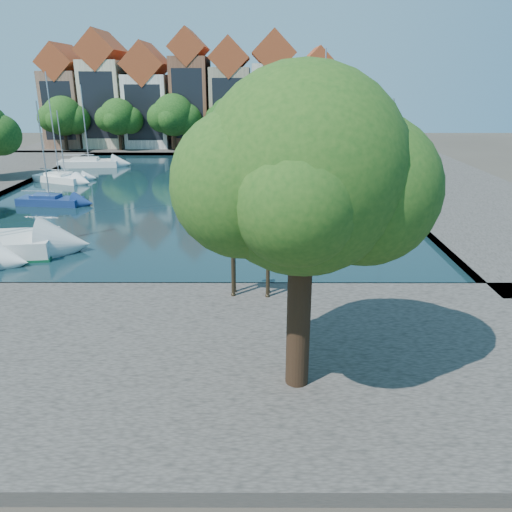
% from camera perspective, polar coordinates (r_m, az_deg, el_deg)
% --- Properties ---
extents(ground, '(160.00, 160.00, 0.00)m').
position_cam_1_polar(ground, '(26.92, -13.01, -3.92)').
color(ground, '#38332B').
rests_on(ground, ground).
extents(water_basin, '(38.00, 50.00, 0.08)m').
position_cam_1_polar(water_basin, '(49.52, -7.00, 7.29)').
color(water_basin, black).
rests_on(water_basin, ground).
extents(near_quay, '(50.00, 14.00, 0.50)m').
position_cam_1_polar(near_quay, '(20.80, -17.28, -10.98)').
color(near_quay, '#534E48').
rests_on(near_quay, ground).
extents(far_quay, '(60.00, 16.00, 0.50)m').
position_cam_1_polar(far_quay, '(80.90, -4.29, 12.32)').
color(far_quay, '#534E48').
rests_on(far_quay, ground).
extents(right_quay, '(14.00, 52.00, 0.50)m').
position_cam_1_polar(right_quay, '(52.61, 21.35, 7.06)').
color(right_quay, '#534E48').
rests_on(right_quay, ground).
extents(plane_tree, '(8.32, 6.40, 10.62)m').
position_cam_1_polar(plane_tree, '(15.35, 5.85, 8.78)').
color(plane_tree, '#332114').
rests_on(plane_tree, near_quay).
extents(townhouse_west_end, '(5.44, 9.18, 14.93)m').
position_cam_1_polar(townhouse_west_end, '(85.18, -20.71, 16.35)').
color(townhouse_west_end, '#89614B').
rests_on(townhouse_west_end, far_quay).
extents(townhouse_west_mid, '(5.94, 9.18, 16.79)m').
position_cam_1_polar(townhouse_west_mid, '(83.29, -16.74, 17.32)').
color(townhouse_west_mid, beige).
rests_on(townhouse_west_mid, far_quay).
extents(townhouse_west_inner, '(6.43, 9.18, 15.15)m').
position_cam_1_polar(townhouse_west_inner, '(81.76, -12.12, 17.04)').
color(townhouse_west_inner, white).
rests_on(townhouse_west_inner, far_quay).
extents(townhouse_center, '(5.44, 9.18, 16.93)m').
position_cam_1_polar(townhouse_center, '(80.66, -7.42, 17.98)').
color(townhouse_center, brown).
rests_on(townhouse_center, far_quay).
extents(townhouse_east_inner, '(5.94, 9.18, 15.79)m').
position_cam_1_polar(townhouse_east_inner, '(80.15, -2.93, 17.65)').
color(townhouse_east_inner, tan).
rests_on(townhouse_east_inner, far_quay).
extents(townhouse_east_mid, '(6.43, 9.18, 16.65)m').
position_cam_1_polar(townhouse_east_mid, '(80.07, 1.95, 17.93)').
color(townhouse_east_mid, beige).
rests_on(townhouse_east_mid, far_quay).
extents(townhouse_east_end, '(5.44, 9.18, 14.43)m').
position_cam_1_polar(townhouse_east_end, '(80.56, 6.78, 17.11)').
color(townhouse_east_end, brown).
rests_on(townhouse_east_end, far_quay).
extents(far_tree_far_west, '(7.28, 5.60, 7.68)m').
position_cam_1_polar(far_tree_far_west, '(79.77, -21.12, 14.57)').
color(far_tree_far_west, '#332114').
rests_on(far_tree_far_west, far_quay).
extents(far_tree_west, '(6.76, 5.20, 7.36)m').
position_cam_1_polar(far_tree_west, '(77.33, -15.39, 14.96)').
color(far_tree_west, '#332114').
rests_on(far_tree_west, far_quay).
extents(far_tree_mid_west, '(7.80, 6.00, 8.00)m').
position_cam_1_polar(far_tree_mid_west, '(75.64, -9.33, 15.46)').
color(far_tree_mid_west, '#332114').
rests_on(far_tree_mid_west, far_quay).
extents(far_tree_mid_east, '(7.02, 5.40, 7.52)m').
position_cam_1_polar(far_tree_mid_east, '(74.80, -3.04, 15.51)').
color(far_tree_mid_east, '#332114').
rests_on(far_tree_mid_east, far_quay).
extents(far_tree_east, '(7.54, 5.80, 7.84)m').
position_cam_1_polar(far_tree_east, '(74.79, 3.33, 15.59)').
color(far_tree_east, '#332114').
rests_on(far_tree_east, far_quay).
extents(far_tree_far_east, '(6.76, 5.20, 7.36)m').
position_cam_1_polar(far_tree_far_east, '(75.65, 9.60, 15.28)').
color(far_tree_far_east, '#332114').
rests_on(far_tree_far_east, far_quay).
extents(giraffe_statue, '(3.71, 0.75, 5.29)m').
position_cam_1_polar(giraffe_statue, '(23.73, -1.20, 1.39)').
color(giraffe_statue, '#34291A').
rests_on(giraffe_statue, near_quay).
extents(sailboat_left_b, '(5.66, 2.58, 8.71)m').
position_cam_1_polar(sailboat_left_b, '(47.33, -22.49, 6.02)').
color(sailboat_left_b, navy).
rests_on(sailboat_left_b, water_basin).
extents(sailboat_left_c, '(5.99, 4.12, 11.07)m').
position_cam_1_polar(sailboat_left_c, '(57.61, -21.56, 8.42)').
color(sailboat_left_c, white).
rests_on(sailboat_left_c, water_basin).
extents(sailboat_left_d, '(4.68, 1.98, 7.32)m').
position_cam_1_polar(sailboat_left_d, '(58.33, -20.97, 8.53)').
color(sailboat_left_d, white).
rests_on(sailboat_left_d, water_basin).
extents(sailboat_left_e, '(7.37, 3.08, 9.73)m').
position_cam_1_polar(sailboat_left_e, '(66.68, -18.56, 10.17)').
color(sailboat_left_e, silver).
rests_on(sailboat_left_e, water_basin).
extents(sailboat_right_a, '(5.55, 2.95, 9.22)m').
position_cam_1_polar(sailboat_right_a, '(36.46, 14.27, 3.23)').
color(sailboat_right_a, silver).
rests_on(sailboat_right_a, water_basin).
extents(sailboat_right_b, '(8.53, 3.74, 12.88)m').
position_cam_1_polar(sailboat_right_b, '(47.53, 7.32, 7.51)').
color(sailboat_right_b, navy).
rests_on(sailboat_right_b, water_basin).
extents(sailboat_right_c, '(6.76, 4.07, 11.77)m').
position_cam_1_polar(sailboat_right_c, '(51.62, 7.54, 8.51)').
color(sailboat_right_c, silver).
rests_on(sailboat_right_c, water_basin).
extents(sailboat_right_d, '(5.46, 3.25, 9.02)m').
position_cam_1_polar(sailboat_right_d, '(60.50, 5.82, 10.16)').
color(sailboat_right_d, white).
rests_on(sailboat_right_d, water_basin).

